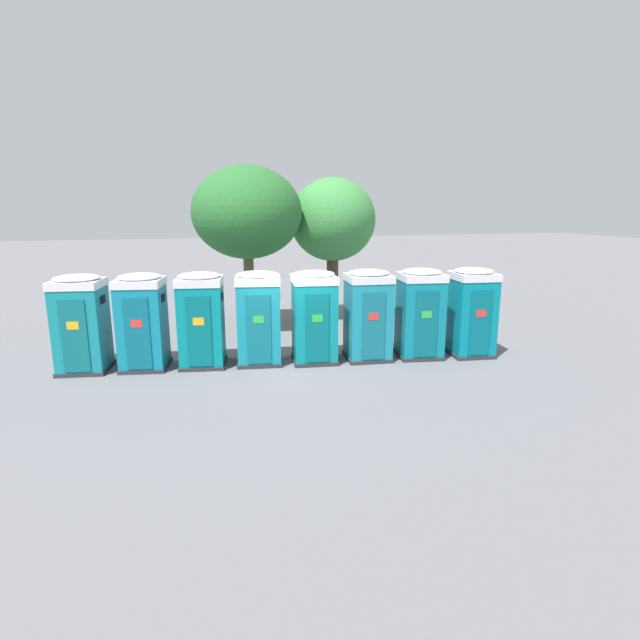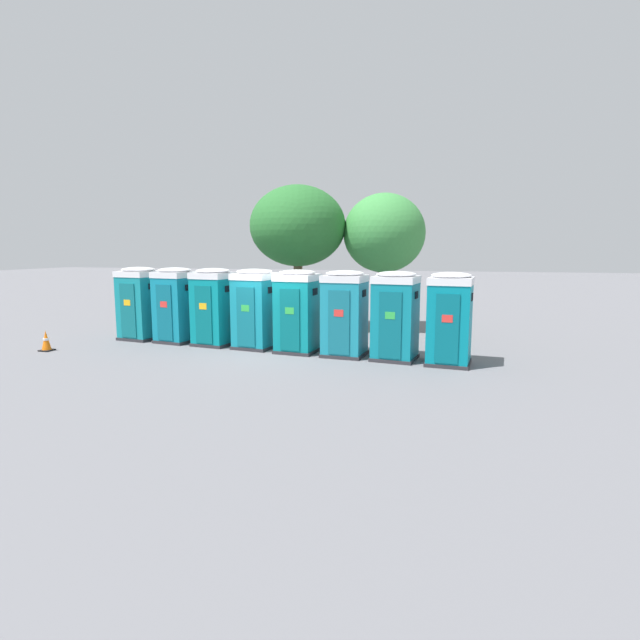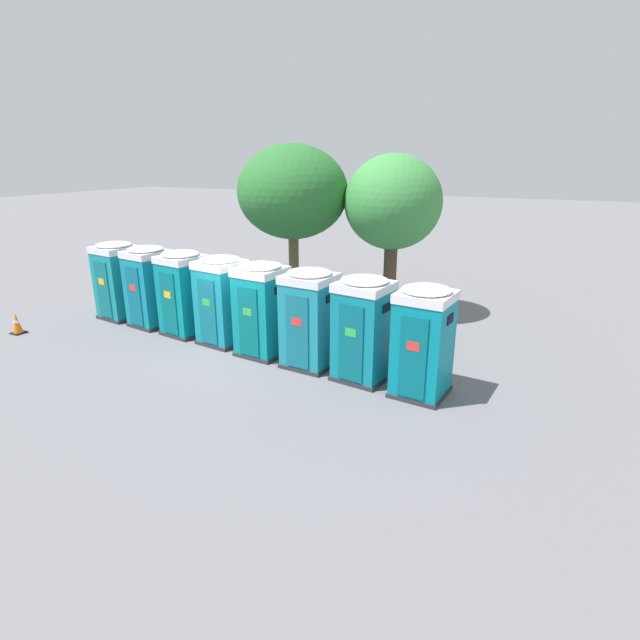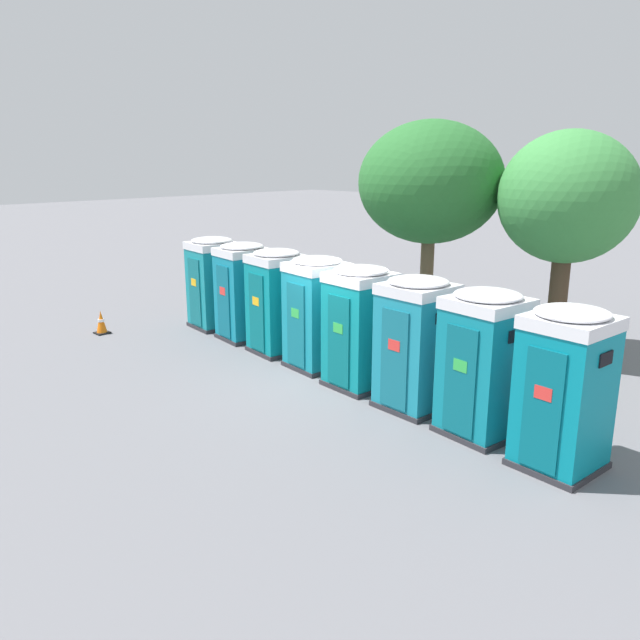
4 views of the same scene
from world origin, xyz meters
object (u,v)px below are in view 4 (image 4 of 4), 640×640
(street_tree_0, at_px, (568,199))
(traffic_cone, at_px, (101,322))
(portapotty_6, at_px, (483,363))
(portapotty_7, at_px, (564,388))
(portapotty_4, at_px, (360,327))
(street_tree_1, at_px, (431,183))
(portapotty_1, at_px, (243,291))
(portapotty_0, at_px, (213,282))
(portapotty_3, at_px, (317,312))
(portapotty_2, at_px, (277,301))
(portapotty_5, at_px, (416,343))

(street_tree_0, relative_size, traffic_cone, 8.24)
(portapotty_6, xyz_separation_m, portapotty_7, (1.50, -0.24, 0.00))
(portapotty_4, xyz_separation_m, street_tree_1, (-1.25, 4.15, 2.73))
(portapotty_1, distance_m, portapotty_6, 7.58)
(portapotty_0, distance_m, street_tree_0, 9.34)
(portapotty_1, bearing_deg, portapotty_3, -6.26)
(portapotty_6, height_order, portapotty_7, same)
(portapotty_7, bearing_deg, portapotty_2, 172.48)
(portapotty_6, xyz_separation_m, street_tree_1, (-4.26, 4.48, 2.73))
(portapotty_5, height_order, portapotty_7, same)
(portapotty_1, distance_m, portapotty_3, 3.03)
(portapotty_2, height_order, street_tree_1, street_tree_1)
(portapotty_1, distance_m, street_tree_1, 5.54)
(portapotty_0, xyz_separation_m, portapotty_2, (3.01, -0.34, 0.00))
(portapotty_5, distance_m, portapotty_6, 1.52)
(portapotty_3, height_order, street_tree_1, street_tree_1)
(portapotty_2, height_order, portapotty_7, same)
(portapotty_5, distance_m, traffic_cone, 9.35)
(portapotty_0, distance_m, portapotty_2, 3.03)
(portapotty_3, bearing_deg, portapotty_2, 173.94)
(portapotty_6, bearing_deg, traffic_cone, -172.04)
(traffic_cone, bearing_deg, portapotty_5, 10.26)
(portapotty_0, bearing_deg, portapotty_2, -6.39)
(street_tree_0, bearing_deg, portapotty_2, -137.89)
(portapotty_4, distance_m, street_tree_1, 5.12)
(portapotty_6, bearing_deg, portapotty_0, 173.12)
(portapotty_6, height_order, traffic_cone, portapotty_6)
(portapotty_3, relative_size, street_tree_0, 0.48)
(street_tree_0, bearing_deg, portapotty_1, -146.27)
(portapotty_6, height_order, street_tree_0, street_tree_0)
(portapotty_3, bearing_deg, portapotty_5, -8.07)
(portapotty_0, relative_size, street_tree_1, 0.46)
(portapotty_0, xyz_separation_m, portapotty_1, (1.51, -0.17, 0.00))
(portapotty_3, height_order, portapotty_4, same)
(traffic_cone, bearing_deg, portapotty_1, 37.61)
(street_tree_1, bearing_deg, portapotty_5, -57.42)
(portapotty_4, height_order, traffic_cone, portapotty_4)
(portapotty_3, xyz_separation_m, portapotty_7, (6.01, -0.83, 0.00))
(portapotty_1, relative_size, street_tree_1, 0.46)
(portapotty_6, xyz_separation_m, street_tree_0, (-1.04, 5.26, 2.44))
(portapotty_7, bearing_deg, portapotty_1, 172.65)
(portapotty_1, xyz_separation_m, portapotty_5, (6.02, -0.76, -0.00))
(portapotty_4, bearing_deg, portapotty_0, 172.76)
(portapotty_0, bearing_deg, portapotty_5, -7.00)
(street_tree_1, bearing_deg, portapotty_7, -39.32)
(street_tree_0, bearing_deg, portapotty_3, -126.69)
(portapotty_3, xyz_separation_m, street_tree_1, (0.25, 3.89, 2.73))
(portapotty_0, relative_size, portapotty_1, 1.00)
(portapotty_1, bearing_deg, street_tree_1, 47.47)
(portapotty_7, bearing_deg, portapotty_6, 170.85)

